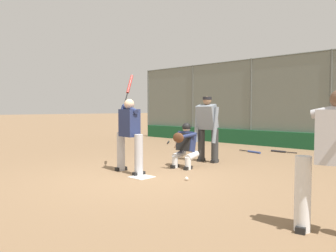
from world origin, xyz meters
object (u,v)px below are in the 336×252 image
Objects in this scene: spare_bat_near_backstop at (280,151)px; spare_bat_first_base_side at (252,152)px; spare_bat_third_base_side at (168,142)px; batter_at_plate at (129,133)px; catcher_behind_plate at (185,145)px; spare_bat_by_padding at (194,145)px; baseball_loose at (187,179)px; umpire_home at (207,127)px.

spare_bat_first_base_side is (0.63, 0.72, 0.00)m from spare_bat_near_backstop.
spare_bat_first_base_side is (-4.14, 0.34, 0.00)m from spare_bat_third_base_side.
spare_bat_first_base_side is (-0.37, -5.00, -0.89)m from batter_at_plate.
spare_bat_by_padding is at bearing -61.46° from catcher_behind_plate.
spare_bat_near_backstop is 12.10× the size of baseball_loose.
umpire_home is 3.48m from spare_bat_near_backstop.
batter_at_plate is at bearing 61.04° from catcher_behind_plate.
batter_at_plate is 3.47× the size of spare_bat_by_padding.
catcher_behind_plate is at bearing -48.23° from baseball_loose.
spare_bat_by_padding is at bearing -52.67° from baseball_loose.
spare_bat_near_backstop is at bearing -103.73° from catcher_behind_plate.
spare_bat_by_padding and spare_bat_third_base_side have the same top height.
umpire_home is at bearing -163.65° from spare_bat_third_base_side.
spare_bat_near_backstop is 4.79m from spare_bat_third_base_side.
spare_bat_third_base_side is at bearing 6.73° from spare_bat_near_backstop.
baseball_loose is (-0.95, 1.06, -0.54)m from catcher_behind_plate.
batter_at_plate is 5.09m from spare_bat_first_base_side.
baseball_loose is at bearing 177.16° from spare_bat_by_padding.
umpire_home is at bearing -176.00° from spare_bat_by_padding.
spare_bat_near_backstop is at bearing -85.11° from baseball_loose.
batter_at_plate is 5.87m from spare_bat_near_backstop.
umpire_home is 2.00× the size of spare_bat_near_backstop.
umpire_home is at bearing 81.89° from spare_bat_near_backstop.
batter_at_plate reaches higher than spare_bat_by_padding.
umpire_home is 2.71× the size of spare_bat_by_padding.
spare_bat_near_backstop is 0.96m from spare_bat_first_base_side.
batter_at_plate is 2.56× the size of spare_bat_first_base_side.
spare_bat_near_backstop is at bearing -107.40° from umpire_home.
spare_bat_near_backstop is 1.00× the size of spare_bat_first_base_side.
catcher_behind_plate is 15.07× the size of baseball_loose.
spare_bat_by_padding is (2.66, -2.74, -0.93)m from umpire_home.
spare_bat_third_base_side is at bearing -46.84° from batter_at_plate.
catcher_behind_plate is 1.25× the size of spare_bat_near_backstop.
spare_bat_by_padding is 0.74× the size of spare_bat_first_base_side.
spare_bat_near_backstop is 3.31m from spare_bat_by_padding.
spare_bat_third_base_side is 0.75× the size of spare_bat_first_base_side.
baseball_loose reaches higher than spare_bat_third_base_side.
catcher_behind_plate reaches higher than spare_bat_by_padding.
spare_bat_first_base_side is at bearing -86.37° from batter_at_plate.
baseball_loose is at bearing -161.69° from batter_at_plate.
spare_bat_first_base_side is (0.15, -3.67, -0.54)m from catcher_behind_plate.
catcher_behind_plate is 1.24× the size of spare_bat_first_base_side.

